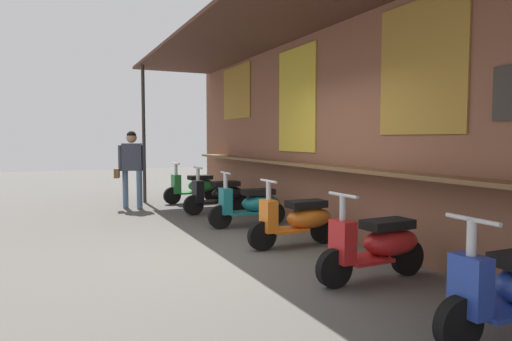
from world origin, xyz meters
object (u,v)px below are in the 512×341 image
at_px(scooter_black, 220,194).
at_px(scooter_red, 379,244).
at_px(scooter_green, 196,186).
at_px(scooter_teal, 252,204).
at_px(scooter_orange, 299,219).
at_px(shopper_with_handbag, 131,161).

relative_size(scooter_black, scooter_red, 1.00).
relative_size(scooter_green, scooter_teal, 1.00).
height_order(scooter_green, scooter_red, same).
bearing_deg(scooter_teal, scooter_red, 92.48).
xyz_separation_m(scooter_green, scooter_orange, (4.91, 0.00, 0.00)).
bearing_deg(shopper_with_handbag, scooter_green, 116.08).
distance_m(scooter_orange, shopper_with_handbag, 4.89).
height_order(scooter_teal, shopper_with_handbag, shopper_with_handbag).
distance_m(scooter_green, shopper_with_handbag, 1.71).
xyz_separation_m(scooter_teal, shopper_with_handbag, (-2.97, -1.55, 0.65)).
bearing_deg(scooter_black, scooter_red, 87.78).
xyz_separation_m(scooter_teal, scooter_orange, (1.63, 0.00, 0.00)).
bearing_deg(scooter_black, scooter_green, -92.22).
relative_size(scooter_red, shopper_with_handbag, 0.83).
distance_m(scooter_green, scooter_orange, 4.91).
relative_size(scooter_teal, shopper_with_handbag, 0.83).
bearing_deg(scooter_green, scooter_black, 86.46).
height_order(scooter_green, scooter_orange, same).
xyz_separation_m(scooter_orange, shopper_with_handbag, (-4.59, -1.55, 0.65)).
relative_size(scooter_teal, scooter_orange, 1.00).
bearing_deg(scooter_green, scooter_orange, 86.46).
height_order(scooter_black, shopper_with_handbag, shopper_with_handbag).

